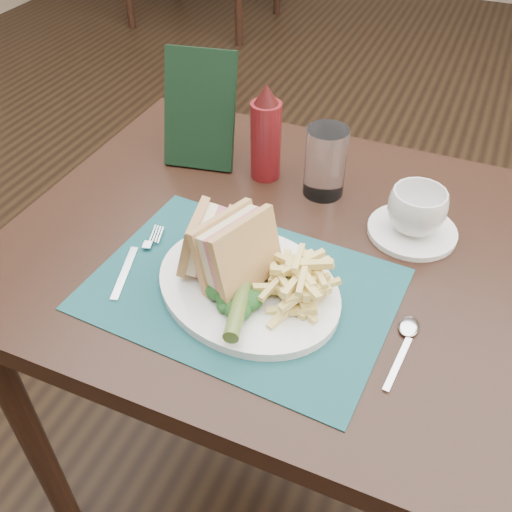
{
  "coord_description": "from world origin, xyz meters",
  "views": [
    {
      "loc": [
        0.25,
        -1.2,
        1.36
      ],
      "look_at": [
        0.0,
        -0.61,
        0.8
      ],
      "focal_mm": 40.0,
      "sensor_mm": 36.0,
      "label": 1
    }
  ],
  "objects_px": {
    "sandwich_half_a": "(194,239)",
    "sandwich_half_b": "(227,244)",
    "table_main": "(276,374)",
    "placemat": "(242,289)",
    "coffee_cup": "(417,211)",
    "drinking_glass": "(325,162)",
    "plate": "(248,287)",
    "check_presenter": "(200,110)",
    "saucer": "(412,231)",
    "ketchup_bottle": "(266,132)"
  },
  "relations": [
    {
      "from": "sandwich_half_a",
      "to": "drinking_glass",
      "type": "relative_size",
      "value": 0.73
    },
    {
      "from": "sandwich_half_b",
      "to": "saucer",
      "type": "relative_size",
      "value": 0.78
    },
    {
      "from": "sandwich_half_b",
      "to": "drinking_glass",
      "type": "bearing_deg",
      "value": 99.04
    },
    {
      "from": "placemat",
      "to": "sandwich_half_b",
      "type": "xyz_separation_m",
      "value": [
        -0.03,
        0.01,
        0.07
      ]
    },
    {
      "from": "sandwich_half_b",
      "to": "check_presenter",
      "type": "distance_m",
      "value": 0.36
    },
    {
      "from": "sandwich_half_b",
      "to": "drinking_glass",
      "type": "height_order",
      "value": "sandwich_half_b"
    },
    {
      "from": "sandwich_half_b",
      "to": "coffee_cup",
      "type": "distance_m",
      "value": 0.33
    },
    {
      "from": "sandwich_half_a",
      "to": "check_presenter",
      "type": "bearing_deg",
      "value": 103.15
    },
    {
      "from": "sandwich_half_a",
      "to": "ketchup_bottle",
      "type": "distance_m",
      "value": 0.3
    },
    {
      "from": "plate",
      "to": "ketchup_bottle",
      "type": "xyz_separation_m",
      "value": [
        -0.1,
        0.3,
        0.08
      ]
    },
    {
      "from": "check_presenter",
      "to": "saucer",
      "type": "bearing_deg",
      "value": -19.96
    },
    {
      "from": "sandwich_half_a",
      "to": "check_presenter",
      "type": "relative_size",
      "value": 0.43
    },
    {
      "from": "sandwich_half_b",
      "to": "check_presenter",
      "type": "bearing_deg",
      "value": 144.04
    },
    {
      "from": "drinking_glass",
      "to": "sandwich_half_b",
      "type": "bearing_deg",
      "value": -101.54
    },
    {
      "from": "plate",
      "to": "check_presenter",
      "type": "distance_m",
      "value": 0.4
    },
    {
      "from": "ketchup_bottle",
      "to": "check_presenter",
      "type": "distance_m",
      "value": 0.14
    },
    {
      "from": "sandwich_half_a",
      "to": "sandwich_half_b",
      "type": "xyz_separation_m",
      "value": [
        0.06,
        -0.0,
        0.01
      ]
    },
    {
      "from": "sandwich_half_a",
      "to": "coffee_cup",
      "type": "xyz_separation_m",
      "value": [
        0.29,
        0.23,
        -0.02
      ]
    },
    {
      "from": "plate",
      "to": "ketchup_bottle",
      "type": "distance_m",
      "value": 0.33
    },
    {
      "from": "table_main",
      "to": "sandwich_half_a",
      "type": "relative_size",
      "value": 9.52
    },
    {
      "from": "table_main",
      "to": "plate",
      "type": "distance_m",
      "value": 0.41
    },
    {
      "from": "saucer",
      "to": "ketchup_bottle",
      "type": "distance_m",
      "value": 0.32
    },
    {
      "from": "saucer",
      "to": "plate",
      "type": "bearing_deg",
      "value": -130.01
    },
    {
      "from": "placemat",
      "to": "saucer",
      "type": "distance_m",
      "value": 0.32
    },
    {
      "from": "saucer",
      "to": "coffee_cup",
      "type": "bearing_deg",
      "value": 0.0
    },
    {
      "from": "table_main",
      "to": "check_presenter",
      "type": "xyz_separation_m",
      "value": [
        -0.23,
        0.17,
        0.48
      ]
    },
    {
      "from": "table_main",
      "to": "coffee_cup",
      "type": "relative_size",
      "value": 9.33
    },
    {
      "from": "placemat",
      "to": "check_presenter",
      "type": "bearing_deg",
      "value": 126.1
    },
    {
      "from": "ketchup_bottle",
      "to": "drinking_glass",
      "type": "bearing_deg",
      "value": -4.95
    },
    {
      "from": "plate",
      "to": "coffee_cup",
      "type": "xyz_separation_m",
      "value": [
        0.2,
        0.24,
        0.04
      ]
    },
    {
      "from": "sandwich_half_a",
      "to": "coffee_cup",
      "type": "bearing_deg",
      "value": 25.77
    },
    {
      "from": "coffee_cup",
      "to": "sandwich_half_a",
      "type": "bearing_deg",
      "value": -142.02
    },
    {
      "from": "table_main",
      "to": "sandwich_half_b",
      "type": "distance_m",
      "value": 0.47
    },
    {
      "from": "plate",
      "to": "saucer",
      "type": "xyz_separation_m",
      "value": [
        0.2,
        0.24,
        -0.0
      ]
    },
    {
      "from": "coffee_cup",
      "to": "drinking_glass",
      "type": "relative_size",
      "value": 0.74
    },
    {
      "from": "sandwich_half_b",
      "to": "table_main",
      "type": "bearing_deg",
      "value": 95.31
    },
    {
      "from": "sandwich_half_a",
      "to": "saucer",
      "type": "height_order",
      "value": "sandwich_half_a"
    },
    {
      "from": "sandwich_half_a",
      "to": "saucer",
      "type": "relative_size",
      "value": 0.63
    },
    {
      "from": "ketchup_bottle",
      "to": "check_presenter",
      "type": "bearing_deg",
      "value": 178.26
    },
    {
      "from": "table_main",
      "to": "drinking_glass",
      "type": "distance_m",
      "value": 0.47
    },
    {
      "from": "sandwich_half_b",
      "to": "ketchup_bottle",
      "type": "relative_size",
      "value": 0.63
    },
    {
      "from": "drinking_glass",
      "to": "sandwich_half_a",
      "type": "bearing_deg",
      "value": -112.05
    },
    {
      "from": "plate",
      "to": "sandwich_half_b",
      "type": "distance_m",
      "value": 0.08
    },
    {
      "from": "placemat",
      "to": "check_presenter",
      "type": "relative_size",
      "value": 2.02
    },
    {
      "from": "coffee_cup",
      "to": "drinking_glass",
      "type": "bearing_deg",
      "value": 162.49
    },
    {
      "from": "table_main",
      "to": "sandwich_half_a",
      "type": "height_order",
      "value": "sandwich_half_a"
    },
    {
      "from": "sandwich_half_a",
      "to": "ketchup_bottle",
      "type": "height_order",
      "value": "ketchup_bottle"
    },
    {
      "from": "check_presenter",
      "to": "coffee_cup",
      "type": "bearing_deg",
      "value": -19.96
    },
    {
      "from": "coffee_cup",
      "to": "check_presenter",
      "type": "relative_size",
      "value": 0.43
    },
    {
      "from": "placemat",
      "to": "drinking_glass",
      "type": "distance_m",
      "value": 0.3
    }
  ]
}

